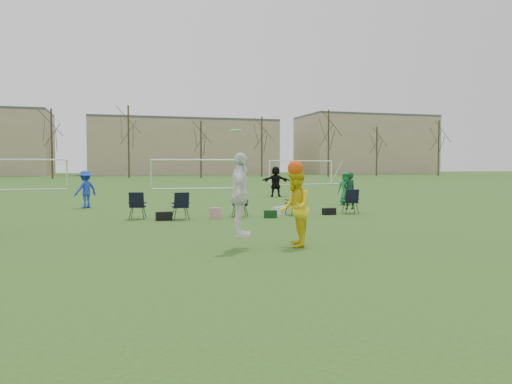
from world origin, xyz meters
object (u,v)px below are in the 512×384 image
object	(u,v)px
goal_left	(18,165)
fielder_black	(276,181)
fielder_green_far	(346,189)
fielder_blue	(86,189)
goal_right	(301,165)
center_contest	(270,201)
goal_mid	(195,165)

from	to	relation	value
goal_left	fielder_black	bearing A→B (deg)	-46.37
fielder_green_far	goal_left	bearing A→B (deg)	166.27
fielder_black	goal_left	distance (m)	22.50
goal_left	fielder_blue	bearing A→B (deg)	-78.48
fielder_blue	goal_right	bearing A→B (deg)	-167.67
fielder_blue	center_contest	xyz separation A→B (m)	(4.60, -12.76, 0.24)
goal_left	goal_mid	xyz separation A→B (m)	(14.00, -2.00, 0.00)
fielder_blue	goal_mid	xyz separation A→B (m)	(8.00, 18.22, 1.08)
fielder_green_far	center_contest	world-z (taller)	center_contest
fielder_black	goal_mid	xyz separation A→B (m)	(-2.86, 12.86, 0.99)
goal_left	goal_right	xyz separation A→B (m)	(26.00, 4.00, 0.00)
fielder_green_far	goal_right	world-z (taller)	goal_right
fielder_green_far	goal_right	distance (m)	27.13
fielder_blue	center_contest	size ratio (longest dim) A/B	0.62
fielder_black	center_contest	bearing A→B (deg)	91.82
fielder_green_far	fielder_black	distance (m)	7.17
center_contest	goal_mid	world-z (taller)	center_contest
fielder_blue	fielder_black	bearing A→B (deg)	168.16
fielder_green_far	goal_left	world-z (taller)	goal_left
fielder_blue	goal_mid	size ratio (longest dim) A/B	0.23
center_contest	goal_right	bearing A→B (deg)	67.40
goal_mid	fielder_green_far	bearing A→B (deg)	-74.41
fielder_green_far	fielder_black	xyz separation A→B (m)	(-1.22, 7.07, 0.14)
center_contest	goal_mid	bearing A→B (deg)	83.74
fielder_black	center_contest	distance (m)	19.18
fielder_green_far	fielder_black	world-z (taller)	fielder_black
fielder_green_far	goal_mid	xyz separation A→B (m)	(-4.08, 19.92, 1.13)
fielder_black	goal_left	xyz separation A→B (m)	(-16.86, 14.86, 0.99)
center_contest	goal_left	xyz separation A→B (m)	(-10.60, 32.98, 0.84)
fielder_black	goal_left	world-z (taller)	goal_left
fielder_green_far	goal_right	bearing A→B (deg)	109.77
fielder_blue	goal_mid	bearing A→B (deg)	-151.83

